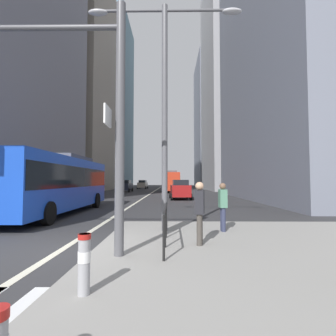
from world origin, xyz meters
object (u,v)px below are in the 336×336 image
(car_oncoming_mid, at_px, (143,184))
(bollard_left, at_px, (84,261))
(city_bus_blue_oncoming, at_px, (57,181))
(traffic_signal_gantry, at_px, (33,86))
(pedestrian_waiting, at_px, (223,204))
(car_receding_near, at_px, (180,189))
(car_oncoming_far, at_px, (125,186))
(city_bus_red_receding, at_px, (171,181))
(car_receding_far, at_px, (175,184))
(pedestrian_far, at_px, (200,210))
(street_lamp_post, at_px, (165,84))

(car_oncoming_mid, relative_size, bollard_left, 4.70)
(car_oncoming_mid, bearing_deg, city_bus_blue_oncoming, -89.92)
(traffic_signal_gantry, distance_m, pedestrian_waiting, 6.60)
(car_receding_near, distance_m, car_oncoming_far, 18.56)
(car_oncoming_far, bearing_deg, bollard_left, -80.81)
(city_bus_red_receding, height_order, car_oncoming_far, city_bus_red_receding)
(car_receding_far, distance_m, bollard_left, 62.44)
(city_bus_red_receding, bearing_deg, bollard_left, -91.93)
(car_oncoming_mid, bearing_deg, pedestrian_far, -81.96)
(car_oncoming_mid, height_order, bollard_left, car_oncoming_mid)
(city_bus_red_receding, relative_size, pedestrian_waiting, 6.47)
(city_bus_red_receding, height_order, car_receding_far, city_bus_red_receding)
(car_receding_far, xyz_separation_m, pedestrian_waiting, (0.85, -57.46, 0.07))
(pedestrian_waiting, bearing_deg, pedestrian_far, -118.09)
(car_receding_near, xyz_separation_m, car_oncoming_far, (-8.43, 16.53, -0.00))
(city_bus_red_receding, bearing_deg, traffic_signal_gantry, -95.09)
(car_oncoming_mid, distance_m, traffic_signal_gantry, 52.22)
(car_receding_near, height_order, pedestrian_far, car_receding_near)
(car_oncoming_mid, relative_size, car_oncoming_far, 1.01)
(car_oncoming_mid, relative_size, car_receding_far, 0.94)
(city_bus_blue_oncoming, bearing_deg, car_oncoming_far, 92.39)
(traffic_signal_gantry, height_order, street_lamp_post, street_lamp_post)
(car_receding_near, relative_size, street_lamp_post, 0.55)
(city_bus_red_receding, relative_size, bollard_left, 11.63)
(bollard_left, height_order, pedestrian_far, pedestrian_far)
(car_oncoming_mid, height_order, pedestrian_far, car_oncoming_mid)
(city_bus_red_receding, xyz_separation_m, car_oncoming_mid, (-6.41, 15.24, -0.85))
(street_lamp_post, distance_m, pedestrian_waiting, 4.67)
(bollard_left, relative_size, pedestrian_far, 0.54)
(pedestrian_far, bearing_deg, street_lamp_post, 117.57)
(car_receding_far, distance_m, pedestrian_waiting, 57.47)
(city_bus_blue_oncoming, distance_m, car_receding_far, 52.50)
(city_bus_blue_oncoming, xyz_separation_m, car_oncoming_mid, (-0.06, 43.63, -0.85))
(car_oncoming_mid, height_order, pedestrian_waiting, car_oncoming_mid)
(pedestrian_waiting, bearing_deg, city_bus_blue_oncoming, 146.08)
(car_oncoming_mid, distance_m, street_lamp_post, 49.66)
(city_bus_blue_oncoming, height_order, street_lamp_post, street_lamp_post)
(car_receding_far, distance_m, car_oncoming_far, 25.39)
(bollard_left, xyz_separation_m, pedestrian_far, (2.09, 3.06, 0.43))
(pedestrian_far, bearing_deg, car_receding_far, 89.85)
(car_receding_near, xyz_separation_m, car_receding_far, (0.03, 40.47, 0.00))
(street_lamp_post, relative_size, pedestrian_waiting, 4.87)
(city_bus_red_receding, distance_m, traffic_signal_gantry, 37.01)
(traffic_signal_gantry, distance_m, street_lamp_post, 4.41)
(traffic_signal_gantry, xyz_separation_m, pedestrian_waiting, (5.07, 2.92, -3.06))
(car_receding_near, distance_m, pedestrian_far, 18.87)
(car_oncoming_far, distance_m, pedestrian_waiting, 34.80)
(city_bus_red_receding, relative_size, car_receding_near, 2.43)
(traffic_signal_gantry, bearing_deg, car_oncoming_far, 96.65)
(traffic_signal_gantry, bearing_deg, street_lamp_post, 43.84)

